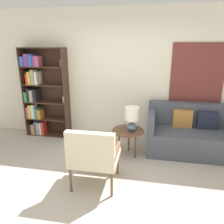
{
  "coord_description": "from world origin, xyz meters",
  "views": [
    {
      "loc": [
        0.7,
        -2.46,
        2.03
      ],
      "look_at": [
        0.03,
        1.02,
        0.9
      ],
      "focal_mm": 35.0,
      "sensor_mm": 36.0,
      "label": 1
    }
  ],
  "objects_px": {
    "couch": "(194,135)",
    "table_lamp": "(132,117)",
    "bookshelf": "(40,95)",
    "side_table": "(128,132)",
    "armchair": "(93,154)"
  },
  "relations": [
    {
      "from": "couch",
      "to": "table_lamp",
      "type": "relative_size",
      "value": 3.96
    },
    {
      "from": "bookshelf",
      "to": "table_lamp",
      "type": "bearing_deg",
      "value": -17.09
    },
    {
      "from": "side_table",
      "to": "armchair",
      "type": "bearing_deg",
      "value": -109.31
    },
    {
      "from": "armchair",
      "to": "table_lamp",
      "type": "relative_size",
      "value": 2.09
    },
    {
      "from": "couch",
      "to": "bookshelf",
      "type": "bearing_deg",
      "value": 175.68
    },
    {
      "from": "bookshelf",
      "to": "side_table",
      "type": "distance_m",
      "value": 2.18
    },
    {
      "from": "couch",
      "to": "table_lamp",
      "type": "height_order",
      "value": "table_lamp"
    },
    {
      "from": "side_table",
      "to": "table_lamp",
      "type": "height_order",
      "value": "table_lamp"
    },
    {
      "from": "side_table",
      "to": "bookshelf",
      "type": "bearing_deg",
      "value": 162.84
    },
    {
      "from": "table_lamp",
      "to": "couch",
      "type": "bearing_deg",
      "value": 18.9
    },
    {
      "from": "couch",
      "to": "side_table",
      "type": "distance_m",
      "value": 1.29
    },
    {
      "from": "side_table",
      "to": "table_lamp",
      "type": "distance_m",
      "value": 0.32
    },
    {
      "from": "bookshelf",
      "to": "table_lamp",
      "type": "xyz_separation_m",
      "value": [
        2.09,
        -0.64,
        -0.15
      ]
    },
    {
      "from": "armchair",
      "to": "side_table",
      "type": "height_order",
      "value": "armchair"
    },
    {
      "from": "armchair",
      "to": "couch",
      "type": "xyz_separation_m",
      "value": [
        1.59,
        1.43,
        -0.19
      ]
    }
  ]
}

